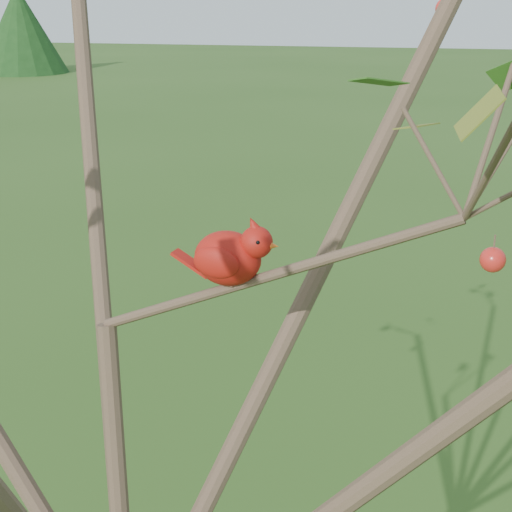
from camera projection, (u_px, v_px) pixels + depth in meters
The scene contains 3 objects.
crabapple_tree at pixel (112, 258), 1.21m from camera, with size 2.35×2.05×2.95m.
cardinal at pixel (231, 256), 1.28m from camera, with size 0.19×0.11×0.13m.
distant_trees at pixel (462, 31), 24.09m from camera, with size 40.60×17.29×3.30m.
Camera 1 is at (0.51, -1.09, 2.51)m, focal length 55.00 mm.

